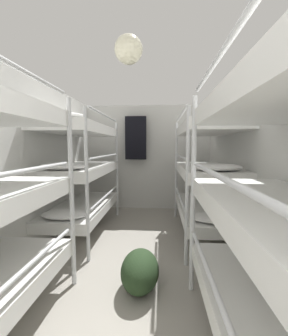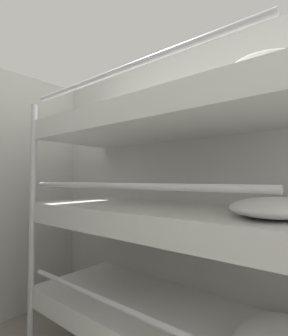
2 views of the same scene
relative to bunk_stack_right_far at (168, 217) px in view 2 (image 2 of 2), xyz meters
The scene contains 1 object.
bunk_stack_right_far is the anchor object (origin of this frame).
Camera 2 is at (-0.40, 2.74, 1.25)m, focal length 28.00 mm.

